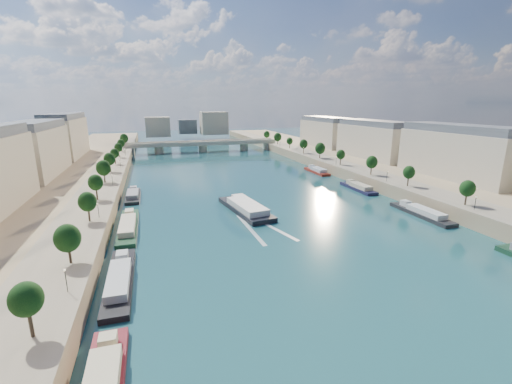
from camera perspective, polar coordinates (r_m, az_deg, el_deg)
ground at (r=138.14m, az=-0.78°, el=-0.36°), size 700.00×700.00×0.00m
quay_left at (r=136.79m, az=-31.14°, el=-1.59°), size 44.00×520.00×5.00m
quay_right at (r=171.69m, az=22.97°, el=2.30°), size 44.00×520.00×5.00m
pave_left at (r=133.17m, az=-25.04°, el=-0.09°), size 14.00×520.00×0.10m
pave_right at (r=162.05m, az=18.97°, el=2.92°), size 14.00×520.00×0.10m
trees_left at (r=133.69m, az=-24.34°, el=2.43°), size 4.80×268.80×8.26m
trees_right at (r=168.06m, az=16.58°, el=5.39°), size 4.80×268.80×8.26m
lamps_left at (r=122.29m, az=-23.69°, el=0.17°), size 0.36×200.36×4.28m
lamps_right at (r=163.02m, az=16.74°, el=4.14°), size 0.36×200.36×4.28m
buildings_left at (r=149.22m, az=-35.63°, el=4.48°), size 16.00×226.00×23.20m
buildings_right at (r=187.02m, az=24.14°, el=7.45°), size 16.00×226.00×23.20m
skyline at (r=350.61m, az=-10.60°, el=10.95°), size 79.00×42.00×22.00m
bridge at (r=262.48m, az=-8.85°, el=7.76°), size 112.00×12.00×8.15m
tour_barge at (r=116.06m, az=-1.73°, el=-2.69°), size 12.89×31.02×4.08m
wake at (r=101.43m, az=0.77°, el=-5.98°), size 11.34×26.02×0.04m
moored_barges_left at (r=79.48m, az=-21.62°, el=-12.52°), size 5.00×155.69×3.60m
moored_barges_right at (r=123.93m, az=25.97°, el=-3.24°), size 5.00×168.91×3.60m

